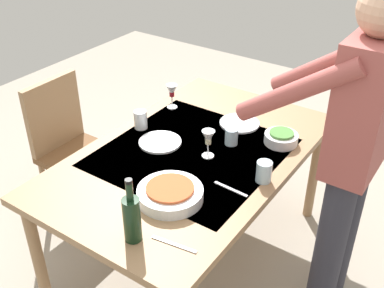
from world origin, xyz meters
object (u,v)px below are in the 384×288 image
at_px(chair_near, 69,141).
at_px(water_cup_near_left, 141,120).
at_px(wine_bottle, 132,218).
at_px(wine_glass_right, 172,92).
at_px(dinner_plate_far, 160,142).
at_px(water_cup_far_left, 264,172).
at_px(water_cup_near_right, 231,136).
at_px(wine_glass_left, 208,139).
at_px(person_server, 351,150).
at_px(dining_table, 192,163).
at_px(serving_bowl_pasta, 170,193).
at_px(dinner_plate_near, 239,123).
at_px(side_bowl_salad, 281,138).

height_order(chair_near, water_cup_near_left, chair_near).
relative_size(wine_bottle, wine_glass_right, 1.96).
bearing_deg(wine_bottle, dinner_plate_far, -150.61).
xyz_separation_m(wine_bottle, water_cup_far_left, (-0.65, 0.25, -0.06)).
xyz_separation_m(water_cup_near_right, water_cup_far_left, (0.20, 0.30, 0.01)).
bearing_deg(dinner_plate_far, wine_glass_left, 97.45).
xyz_separation_m(person_server, dinner_plate_far, (0.14, -0.96, -0.22)).
xyz_separation_m(chair_near, wine_bottle, (0.59, 1.05, 0.31)).
bearing_deg(dinner_plate_far, water_cup_near_right, 123.44).
bearing_deg(wine_bottle, water_cup_far_left, 158.81).
height_order(water_cup_near_right, dinner_plate_far, water_cup_near_right).
height_order(dining_table, wine_glass_right, wine_glass_right).
xyz_separation_m(person_server, water_cup_far_left, (0.13, -0.34, -0.18)).
bearing_deg(chair_near, serving_bowl_pasta, 73.64).
xyz_separation_m(water_cup_far_left, serving_bowl_pasta, (0.36, -0.28, -0.02)).
bearing_deg(water_cup_near_right, dinner_plate_far, -56.56).
bearing_deg(wine_glass_left, dinner_plate_near, -175.32).
bearing_deg(dinner_plate_far, person_server, 98.10).
distance_m(water_cup_near_left, water_cup_far_left, 0.81).
height_order(wine_glass_right, dinner_plate_near, wine_glass_right).
height_order(chair_near, water_cup_near_right, chair_near).
xyz_separation_m(wine_glass_right, serving_bowl_pasta, (0.72, 0.53, -0.07)).
relative_size(chair_near, dinner_plate_near, 3.96).
bearing_deg(water_cup_near_left, side_bowl_salad, 112.35).
relative_size(wine_bottle, water_cup_near_right, 3.27).
bearing_deg(dining_table, wine_glass_left, 99.05).
relative_size(chair_near, serving_bowl_pasta, 3.03).
bearing_deg(water_cup_far_left, dining_table, -91.95).
height_order(wine_bottle, wine_glass_left, wine_bottle).
height_order(water_cup_near_left, water_cup_far_left, same).
distance_m(chair_near, serving_bowl_pasta, 1.09).
distance_m(water_cup_near_right, serving_bowl_pasta, 0.57).
height_order(side_bowl_salad, dinner_plate_far, side_bowl_salad).
bearing_deg(wine_glass_left, wine_glass_right, -125.01).
distance_m(water_cup_near_left, dinner_plate_far, 0.21).
height_order(wine_glass_right, water_cup_near_right, wine_glass_right).
xyz_separation_m(person_server, wine_glass_left, (0.10, -0.67, -0.13)).
distance_m(person_server, wine_bottle, 0.99).
xyz_separation_m(water_cup_near_left, dinner_plate_far, (0.07, 0.19, -0.05)).
height_order(wine_bottle, dinner_plate_near, wine_bottle).
bearing_deg(dining_table, wine_glass_right, -131.98).
xyz_separation_m(water_cup_near_left, dinner_plate_near, (-0.35, 0.44, -0.05)).
distance_m(serving_bowl_pasta, side_bowl_salad, 0.75).
distance_m(person_server, dinner_plate_far, 0.99).
distance_m(wine_glass_right, water_cup_near_right, 0.54).
xyz_separation_m(serving_bowl_pasta, dinner_plate_near, (-0.78, -0.08, -0.03)).
relative_size(person_server, wine_glass_left, 11.19).
bearing_deg(water_cup_near_right, serving_bowl_pasta, 1.41).
height_order(water_cup_near_left, water_cup_near_right, water_cup_near_left).
height_order(dining_table, water_cup_far_left, water_cup_far_left).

